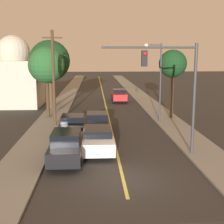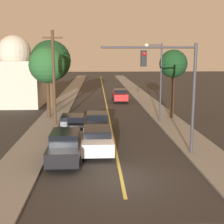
{
  "view_description": "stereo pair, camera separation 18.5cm",
  "coord_description": "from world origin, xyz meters",
  "px_view_note": "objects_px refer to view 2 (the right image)",
  "views": [
    {
      "loc": [
        -1.34,
        -13.94,
        5.87
      ],
      "look_at": [
        0.0,
        9.4,
        1.6
      ],
      "focal_mm": 50.0,
      "sensor_mm": 36.0,
      "label": 1
    },
    {
      "loc": [
        -1.16,
        -13.95,
        5.87
      ],
      "look_at": [
        0.0,
        9.4,
        1.6
      ],
      "focal_mm": 50.0,
      "sensor_mm": 36.0,
      "label": 2
    }
  ],
  "objects_px": {
    "car_far_oncoming": "(120,95)",
    "utility_pole_left": "(54,77)",
    "car_outer_lane_second": "(73,125)",
    "traffic_signal_mast": "(173,79)",
    "car_near_lane_second": "(97,121)",
    "car_near_lane_front": "(97,138)",
    "streetlamp_right": "(157,72)",
    "tree_left_far": "(47,65)",
    "domed_building_left": "(16,77)",
    "tree_right_near": "(173,65)",
    "tree_left_near": "(51,61)",
    "car_outer_lane_front": "(66,146)"
  },
  "relations": [
    {
      "from": "car_far_oncoming",
      "to": "utility_pole_left",
      "type": "distance_m",
      "value": 15.46
    },
    {
      "from": "car_outer_lane_second",
      "to": "traffic_signal_mast",
      "type": "height_order",
      "value": "traffic_signal_mast"
    },
    {
      "from": "car_far_oncoming",
      "to": "utility_pole_left",
      "type": "height_order",
      "value": "utility_pole_left"
    },
    {
      "from": "car_near_lane_second",
      "to": "car_near_lane_front",
      "type": "bearing_deg",
      "value": -90.0
    },
    {
      "from": "streetlamp_right",
      "to": "tree_left_far",
      "type": "distance_m",
      "value": 9.99
    },
    {
      "from": "utility_pole_left",
      "to": "car_outer_lane_second",
      "type": "bearing_deg",
      "value": -61.95
    },
    {
      "from": "car_far_oncoming",
      "to": "tree_left_far",
      "type": "bearing_deg",
      "value": 54.32
    },
    {
      "from": "domed_building_left",
      "to": "tree_left_far",
      "type": "bearing_deg",
      "value": -58.08
    },
    {
      "from": "car_outer_lane_second",
      "to": "tree_right_near",
      "type": "xyz_separation_m",
      "value": [
        8.73,
        5.69,
        4.21
      ]
    },
    {
      "from": "car_far_oncoming",
      "to": "tree_left_far",
      "type": "xyz_separation_m",
      "value": [
        -7.49,
        -10.43,
        4.12
      ]
    },
    {
      "from": "car_near_lane_front",
      "to": "tree_left_near",
      "type": "height_order",
      "value": "tree_left_near"
    },
    {
      "from": "car_far_oncoming",
      "to": "domed_building_left",
      "type": "distance_m",
      "value": 12.89
    },
    {
      "from": "streetlamp_right",
      "to": "domed_building_left",
      "type": "xyz_separation_m",
      "value": [
        -14.59,
        10.08,
        -1.05
      ]
    },
    {
      "from": "tree_left_near",
      "to": "utility_pole_left",
      "type": "bearing_deg",
      "value": -80.41
    },
    {
      "from": "streetlamp_right",
      "to": "tree_left_near",
      "type": "distance_m",
      "value": 12.72
    },
    {
      "from": "car_outer_lane_second",
      "to": "domed_building_left",
      "type": "bearing_deg",
      "value": 118.07
    },
    {
      "from": "car_near_lane_front",
      "to": "domed_building_left",
      "type": "height_order",
      "value": "domed_building_left"
    },
    {
      "from": "utility_pole_left",
      "to": "domed_building_left",
      "type": "height_order",
      "value": "domed_building_left"
    },
    {
      "from": "tree_right_near",
      "to": "car_outer_lane_second",
      "type": "bearing_deg",
      "value": -146.89
    },
    {
      "from": "car_near_lane_second",
      "to": "car_outer_lane_front",
      "type": "relative_size",
      "value": 0.92
    },
    {
      "from": "car_near_lane_front",
      "to": "car_outer_lane_second",
      "type": "bearing_deg",
      "value": 115.69
    },
    {
      "from": "traffic_signal_mast",
      "to": "tree_left_near",
      "type": "xyz_separation_m",
      "value": [
        -9.3,
        16.73,
        0.76
      ]
    },
    {
      "from": "streetlamp_right",
      "to": "car_far_oncoming",
      "type": "bearing_deg",
      "value": 99.94
    },
    {
      "from": "car_outer_lane_front",
      "to": "tree_left_far",
      "type": "height_order",
      "value": "tree_left_far"
    },
    {
      "from": "car_outer_lane_front",
      "to": "tree_right_near",
      "type": "distance_m",
      "value": 14.86
    },
    {
      "from": "car_outer_lane_front",
      "to": "car_outer_lane_second",
      "type": "bearing_deg",
      "value": 90.0
    },
    {
      "from": "streetlamp_right",
      "to": "car_outer_lane_second",
      "type": "bearing_deg",
      "value": -148.91
    },
    {
      "from": "car_outer_lane_front",
      "to": "utility_pole_left",
      "type": "distance_m",
      "value": 9.59
    },
    {
      "from": "streetlamp_right",
      "to": "tree_right_near",
      "type": "bearing_deg",
      "value": 40.25
    },
    {
      "from": "traffic_signal_mast",
      "to": "domed_building_left",
      "type": "xyz_separation_m",
      "value": [
        -13.74,
        19.19,
        -1.1
      ]
    },
    {
      "from": "car_near_lane_front",
      "to": "car_outer_lane_front",
      "type": "bearing_deg",
      "value": -133.55
    },
    {
      "from": "utility_pole_left",
      "to": "tree_right_near",
      "type": "bearing_deg",
      "value": 13.11
    },
    {
      "from": "utility_pole_left",
      "to": "tree_left_near",
      "type": "relative_size",
      "value": 1.05
    },
    {
      "from": "car_far_oncoming",
      "to": "streetlamp_right",
      "type": "xyz_separation_m",
      "value": [
        2.22,
        -12.7,
        3.62
      ]
    },
    {
      "from": "car_near_lane_second",
      "to": "car_far_oncoming",
      "type": "bearing_deg",
      "value": 79.18
    },
    {
      "from": "tree_left_far",
      "to": "domed_building_left",
      "type": "height_order",
      "value": "domed_building_left"
    },
    {
      "from": "car_near_lane_front",
      "to": "utility_pole_left",
      "type": "height_order",
      "value": "utility_pole_left"
    },
    {
      "from": "domed_building_left",
      "to": "traffic_signal_mast",
      "type": "bearing_deg",
      "value": -54.41
    },
    {
      "from": "car_near_lane_second",
      "to": "tree_left_far",
      "type": "distance_m",
      "value": 7.99
    },
    {
      "from": "utility_pole_left",
      "to": "domed_building_left",
      "type": "bearing_deg",
      "value": 118.08
    },
    {
      "from": "car_near_lane_second",
      "to": "traffic_signal_mast",
      "type": "distance_m",
      "value": 8.53
    },
    {
      "from": "utility_pole_left",
      "to": "tree_left_near",
      "type": "distance_m",
      "value": 8.76
    },
    {
      "from": "car_near_lane_front",
      "to": "domed_building_left",
      "type": "bearing_deg",
      "value": 117.59
    },
    {
      "from": "car_outer_lane_second",
      "to": "car_far_oncoming",
      "type": "distance_m",
      "value": 17.55
    },
    {
      "from": "car_near_lane_front",
      "to": "car_outer_lane_second",
      "type": "relative_size",
      "value": 1.21
    },
    {
      "from": "utility_pole_left",
      "to": "tree_left_far",
      "type": "height_order",
      "value": "utility_pole_left"
    },
    {
      "from": "car_near_lane_front",
      "to": "car_near_lane_second",
      "type": "xyz_separation_m",
      "value": [
        0.0,
        5.12,
        -0.01
      ]
    },
    {
      "from": "car_outer_lane_second",
      "to": "utility_pole_left",
      "type": "relative_size",
      "value": 0.54
    },
    {
      "from": "car_near_lane_second",
      "to": "tree_left_far",
      "type": "xyz_separation_m",
      "value": [
        -4.53,
        5.06,
        4.2
      ]
    },
    {
      "from": "traffic_signal_mast",
      "to": "utility_pole_left",
      "type": "bearing_deg",
      "value": 133.88
    }
  ]
}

